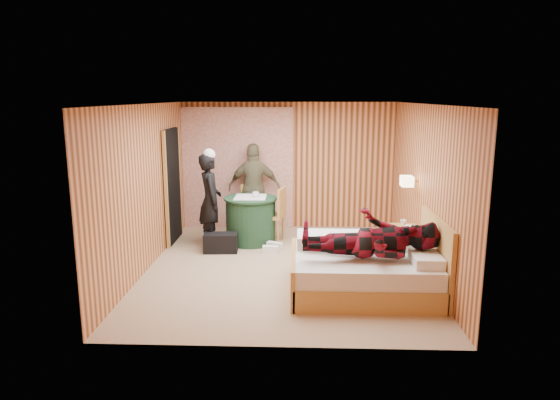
{
  "coord_description": "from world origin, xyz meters",
  "views": [
    {
      "loc": [
        0.21,
        -7.36,
        2.62
      ],
      "look_at": [
        -0.07,
        0.12,
        1.05
      ],
      "focal_mm": 32.0,
      "sensor_mm": 36.0,
      "label": 1
    }
  ],
  "objects_px": {
    "round_table": "(251,219)",
    "man_at_table": "(254,188)",
    "woman_standing": "(210,200)",
    "bed": "(365,270)",
    "chair_near": "(275,211)",
    "duffel_bag": "(221,243)",
    "wall_lamp": "(407,181)",
    "nightstand": "(404,245)",
    "man_on_bed": "(371,228)",
    "chair_far": "(253,205)"
  },
  "relations": [
    {
      "from": "wall_lamp",
      "to": "woman_standing",
      "type": "distance_m",
      "value": 3.35
    },
    {
      "from": "nightstand",
      "to": "man_at_table",
      "type": "relative_size",
      "value": 0.36
    },
    {
      "from": "nightstand",
      "to": "man_on_bed",
      "type": "distance_m",
      "value": 1.66
    },
    {
      "from": "chair_far",
      "to": "man_on_bed",
      "type": "distance_m",
      "value": 3.72
    },
    {
      "from": "woman_standing",
      "to": "man_at_table",
      "type": "distance_m",
      "value": 1.25
    },
    {
      "from": "chair_near",
      "to": "man_on_bed",
      "type": "height_order",
      "value": "man_on_bed"
    },
    {
      "from": "man_at_table",
      "to": "bed",
      "type": "bearing_deg",
      "value": 120.28
    },
    {
      "from": "wall_lamp",
      "to": "duffel_bag",
      "type": "relative_size",
      "value": 0.46
    },
    {
      "from": "nightstand",
      "to": "duffel_bag",
      "type": "distance_m",
      "value": 3.04
    },
    {
      "from": "chair_far",
      "to": "round_table",
      "type": "bearing_deg",
      "value": -110.65
    },
    {
      "from": "bed",
      "to": "chair_far",
      "type": "relative_size",
      "value": 2.11
    },
    {
      "from": "woman_standing",
      "to": "man_on_bed",
      "type": "xyz_separation_m",
      "value": [
        2.48,
        -2.22,
        0.12
      ]
    },
    {
      "from": "duffel_bag",
      "to": "man_on_bed",
      "type": "relative_size",
      "value": 0.32
    },
    {
      "from": "bed",
      "to": "duffel_bag",
      "type": "height_order",
      "value": "bed"
    },
    {
      "from": "wall_lamp",
      "to": "nightstand",
      "type": "height_order",
      "value": "wall_lamp"
    },
    {
      "from": "nightstand",
      "to": "chair_far",
      "type": "height_order",
      "value": "chair_far"
    },
    {
      "from": "round_table",
      "to": "man_at_table",
      "type": "height_order",
      "value": "man_at_table"
    },
    {
      "from": "nightstand",
      "to": "wall_lamp",
      "type": "bearing_deg",
      "value": 78.76
    },
    {
      "from": "chair_near",
      "to": "duffel_bag",
      "type": "relative_size",
      "value": 1.76
    },
    {
      "from": "nightstand",
      "to": "man_at_table",
      "type": "xyz_separation_m",
      "value": [
        -2.53,
        1.92,
        0.55
      ]
    },
    {
      "from": "nightstand",
      "to": "duffel_bag",
      "type": "height_order",
      "value": "nightstand"
    },
    {
      "from": "man_on_bed",
      "to": "chair_near",
      "type": "bearing_deg",
      "value": 118.24
    },
    {
      "from": "bed",
      "to": "man_on_bed",
      "type": "height_order",
      "value": "man_on_bed"
    },
    {
      "from": "chair_near",
      "to": "duffel_bag",
      "type": "xyz_separation_m",
      "value": [
        -0.91,
        -0.64,
        -0.42
      ]
    },
    {
      "from": "bed",
      "to": "chair_near",
      "type": "height_order",
      "value": "bed"
    },
    {
      "from": "bed",
      "to": "man_on_bed",
      "type": "distance_m",
      "value": 0.69
    },
    {
      "from": "round_table",
      "to": "woman_standing",
      "type": "relative_size",
      "value": 0.58
    },
    {
      "from": "woman_standing",
      "to": "man_at_table",
      "type": "bearing_deg",
      "value": -49.77
    },
    {
      "from": "chair_near",
      "to": "woman_standing",
      "type": "relative_size",
      "value": 0.61
    },
    {
      "from": "bed",
      "to": "chair_near",
      "type": "bearing_deg",
      "value": 120.13
    },
    {
      "from": "bed",
      "to": "woman_standing",
      "type": "distance_m",
      "value": 3.2
    },
    {
      "from": "chair_near",
      "to": "woman_standing",
      "type": "xyz_separation_m",
      "value": [
        -1.13,
        -0.29,
        0.24
      ]
    },
    {
      "from": "wall_lamp",
      "to": "man_at_table",
      "type": "xyz_separation_m",
      "value": [
        -2.57,
        1.7,
        -0.44
      ]
    },
    {
      "from": "duffel_bag",
      "to": "man_at_table",
      "type": "relative_size",
      "value": 0.33
    },
    {
      "from": "bed",
      "to": "chair_near",
      "type": "relative_size",
      "value": 1.96
    },
    {
      "from": "wall_lamp",
      "to": "chair_far",
      "type": "bearing_deg",
      "value": 147.75
    },
    {
      "from": "round_table",
      "to": "man_on_bed",
      "type": "xyz_separation_m",
      "value": [
        1.8,
        -2.47,
        0.52
      ]
    },
    {
      "from": "nightstand",
      "to": "chair_near",
      "type": "distance_m",
      "value": 2.4
    },
    {
      "from": "woman_standing",
      "to": "round_table",
      "type": "bearing_deg",
      "value": -86.64
    },
    {
      "from": "man_at_table",
      "to": "man_on_bed",
      "type": "distance_m",
      "value": 3.73
    },
    {
      "from": "bed",
      "to": "chair_far",
      "type": "xyz_separation_m",
      "value": [
        -1.81,
        2.98,
        0.24
      ]
    },
    {
      "from": "wall_lamp",
      "to": "bed",
      "type": "xyz_separation_m",
      "value": [
        -0.8,
        -1.34,
        -1.0
      ]
    },
    {
      "from": "round_table",
      "to": "nightstand",
      "type": "bearing_deg",
      "value": -23.86
    },
    {
      "from": "man_on_bed",
      "to": "round_table",
      "type": "bearing_deg",
      "value": 126.05
    },
    {
      "from": "bed",
      "to": "man_at_table",
      "type": "distance_m",
      "value": 3.56
    },
    {
      "from": "nightstand",
      "to": "duffel_bag",
      "type": "bearing_deg",
      "value": 170.01
    },
    {
      "from": "nightstand",
      "to": "man_on_bed",
      "type": "bearing_deg",
      "value": -118.4
    },
    {
      "from": "wall_lamp",
      "to": "man_at_table",
      "type": "height_order",
      "value": "man_at_table"
    },
    {
      "from": "bed",
      "to": "man_at_table",
      "type": "relative_size",
      "value": 1.14
    },
    {
      "from": "chair_far",
      "to": "man_at_table",
      "type": "distance_m",
      "value": 0.33
    }
  ]
}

